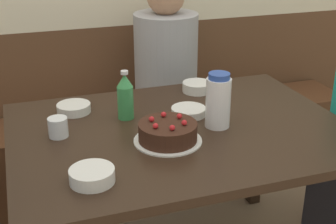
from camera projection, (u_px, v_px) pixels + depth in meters
name	position (u px, v px, depth m)	size (l,w,h in m)	color
bench_seat	(130.00, 150.00, 2.74)	(2.72, 0.38, 0.44)	#56331E
dining_table	(180.00, 147.00, 1.85)	(1.30, 0.95, 0.73)	black
birthday_cake	(168.00, 132.00, 1.69)	(0.25, 0.25, 0.09)	white
water_pitcher	(218.00, 101.00, 1.79)	(0.10, 0.10, 0.22)	white
soju_bottle	(125.00, 96.00, 1.86)	(0.07, 0.07, 0.20)	#388E4C
bowl_soup_white	(197.00, 87.00, 2.17)	(0.14, 0.14, 0.04)	white
bowl_rice_small	(74.00, 108.00, 1.95)	(0.14, 0.14, 0.04)	white
bowl_side_dish	(189.00, 111.00, 1.92)	(0.14, 0.14, 0.03)	white
bowl_sauce_shallow	(92.00, 176.00, 1.44)	(0.14, 0.14, 0.04)	white
glass_water_tall	(58.00, 127.00, 1.73)	(0.07, 0.07, 0.07)	silver
person_grey_tee	(166.00, 93.00, 2.57)	(0.34, 0.34, 1.22)	#33333D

